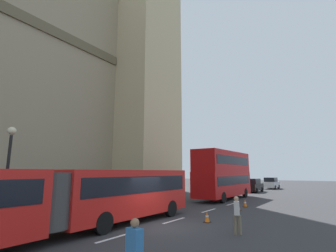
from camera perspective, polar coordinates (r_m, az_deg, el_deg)
ground_plane at (r=14.09m, az=-2.68°, el=-21.98°), size 160.00×160.00×0.00m
lane_centre_marking at (r=11.97m, az=-11.99°, el=-23.82°), size 29.80×0.16×0.01m
articulated_bus at (r=11.99m, az=-26.40°, el=-14.51°), size 18.62×2.54×2.90m
double_decker_bus at (r=27.20m, az=12.69°, el=-10.46°), size 9.85×2.54×4.90m
sedan_lead at (r=37.79m, az=19.00°, el=-12.82°), size 4.40×1.86×1.85m
sedan_trailing at (r=46.02m, az=22.73°, el=-12.07°), size 4.40×1.86×1.85m
traffic_cone_west at (r=15.03m, az=9.00°, el=-20.05°), size 0.36×0.36×0.58m
traffic_cone_middle at (r=19.82m, az=15.90°, el=-17.43°), size 0.36×0.36×0.58m
traffic_cone_east at (r=21.99m, az=17.35°, el=-16.64°), size 0.36×0.36×0.58m
street_lamp at (r=16.12m, az=-33.02°, el=-7.95°), size 0.44×0.44×5.27m
pedestrian_near_cones at (r=6.67m, az=-7.81°, el=-26.89°), size 0.36×0.43×1.69m
pedestrian_by_kerb at (r=12.44m, az=15.61°, el=-18.89°), size 0.46×0.37×1.69m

